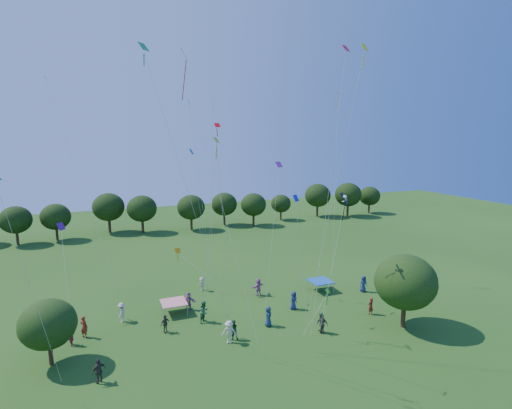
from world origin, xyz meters
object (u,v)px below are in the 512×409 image
object	(u,v)px
near_tree_east	(406,282)
tent_red_stripe	(174,302)
tent_blue	(320,281)
pirate_kite	(344,201)
near_tree_north	(48,324)
red_high_kite	(195,100)

from	to	relation	value
near_tree_east	tent_red_stripe	size ratio (longest dim) A/B	2.83
tent_blue	pirate_kite	distance (m)	12.99
near_tree_north	near_tree_east	distance (m)	27.31
pirate_kite	tent_red_stripe	bearing A→B (deg)	145.40
red_high_kite	tent_red_stripe	bearing A→B (deg)	111.26
near_tree_north	red_high_kite	world-z (taller)	red_high_kite
near_tree_north	red_high_kite	distance (m)	19.00
tent_red_stripe	near_tree_east	bearing A→B (deg)	-29.52
pirate_kite	near_tree_north	bearing A→B (deg)	171.41
near_tree_north	tent_red_stripe	bearing A→B (deg)	27.99
near_tree_east	tent_blue	distance (m)	10.21
near_tree_north	near_tree_east	xyz separation A→B (m)	(26.87, -4.76, 0.92)
tent_blue	red_high_kite	xyz separation A→B (m)	(-13.61, -3.45, 17.44)
tent_red_stripe	pirate_kite	bearing A→B (deg)	-34.60
near_tree_east	near_tree_north	bearing A→B (deg)	169.95
pirate_kite	red_high_kite	bearing A→B (deg)	156.74
near_tree_east	pirate_kite	distance (m)	8.79
pirate_kite	tent_blue	bearing A→B (deg)	69.43
near_tree_east	red_high_kite	distance (m)	22.36
tent_blue	near_tree_north	bearing A→B (deg)	-169.08
tent_red_stripe	red_high_kite	size ratio (longest dim) A/B	0.10
red_high_kite	tent_blue	bearing A→B (deg)	14.24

